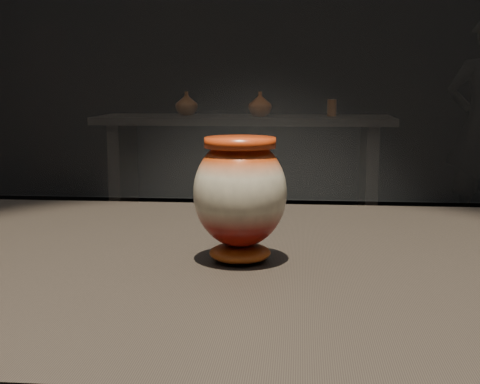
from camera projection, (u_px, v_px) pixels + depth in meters
The scene contains 5 objects.
main_vase at pixel (240, 194), 0.87m from camera, with size 0.16×0.16×0.16m.
back_shelf at pixel (244, 154), 4.60m from camera, with size 2.00×0.60×0.90m.
back_vase_left at pixel (187, 104), 4.63m from camera, with size 0.16×0.16×0.16m, color #8A3B14.
back_vase_mid at pixel (260, 104), 4.48m from camera, with size 0.16×0.16×0.17m, color maroon.
back_vase_right at pixel (332, 108), 4.51m from camera, with size 0.06×0.06×0.11m, color #8A3B14.
Camera 1 is at (0.19, -0.88, 1.14)m, focal length 50.00 mm.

